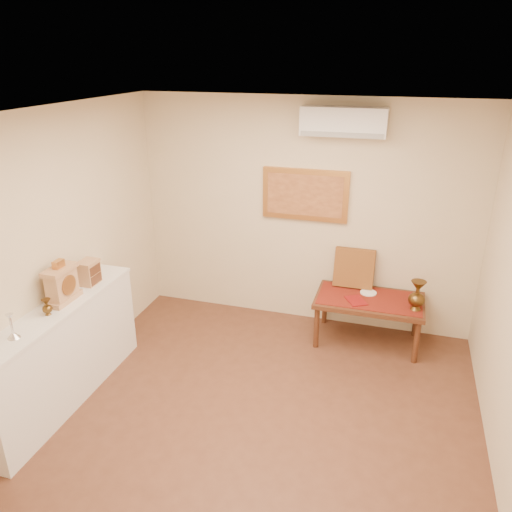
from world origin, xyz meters
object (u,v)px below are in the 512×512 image
at_px(brass_urn_tall, 418,292).
at_px(low_table, 369,304).
at_px(mantel_clock, 62,284).
at_px(wooden_chest, 89,272).
at_px(display_ledge, 63,355).

xyz_separation_m(brass_urn_tall, low_table, (-0.49, 0.13, -0.28)).
distance_m(mantel_clock, wooden_chest, 0.40).
relative_size(mantel_clock, low_table, 0.34).
relative_size(display_ledge, wooden_chest, 8.28).
height_order(mantel_clock, low_table, mantel_clock).
distance_m(brass_urn_tall, mantel_clock, 3.58).
bearing_deg(low_table, display_ledge, -144.90).
bearing_deg(mantel_clock, brass_urn_tall, 26.79).
bearing_deg(display_ledge, low_table, 35.10).
bearing_deg(brass_urn_tall, display_ledge, -151.02).
distance_m(brass_urn_tall, wooden_chest, 3.40).
distance_m(display_ledge, wooden_chest, 0.82).
height_order(display_ledge, mantel_clock, mantel_clock).
distance_m(wooden_chest, low_table, 3.05).
bearing_deg(wooden_chest, brass_urn_tall, 20.82).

